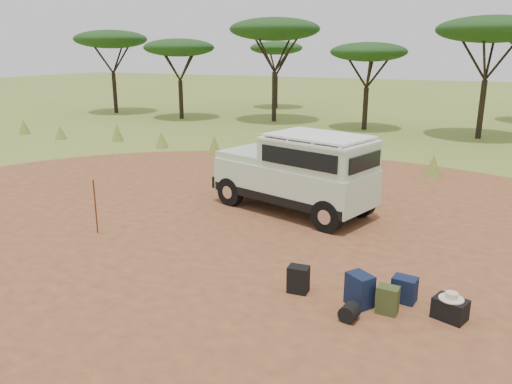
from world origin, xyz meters
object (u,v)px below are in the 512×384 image
at_px(duffel_navy, 404,290).
at_px(hard_case, 450,309).
at_px(safari_vehicle, 298,174).
at_px(backpack_olive, 388,300).
at_px(backpack_black, 298,279).
at_px(walking_staff, 96,207).
at_px(backpack_navy, 360,290).

relative_size(duffel_navy, hard_case, 0.89).
relative_size(safari_vehicle, backpack_olive, 9.86).
height_order(backpack_black, duffel_navy, backpack_black).
bearing_deg(backpack_olive, backpack_black, 179.54).
bearing_deg(backpack_olive, duffel_navy, 73.18).
bearing_deg(walking_staff, safari_vehicle, 0.86).
relative_size(backpack_navy, duffel_navy, 1.28).
xyz_separation_m(walking_staff, hard_case, (8.11, -0.38, -0.54)).
xyz_separation_m(walking_staff, duffel_navy, (7.31, -0.09, -0.49)).
distance_m(walking_staff, backpack_olive, 7.17).
xyz_separation_m(backpack_navy, hard_case, (1.49, 0.22, -0.11)).
height_order(walking_staff, backpack_navy, walking_staff).
height_order(safari_vehicle, backpack_olive, safari_vehicle).
distance_m(walking_staff, hard_case, 8.14).
bearing_deg(backpack_navy, hard_case, 41.45).
height_order(backpack_olive, duffel_navy, backpack_olive).
xyz_separation_m(safari_vehicle, backpack_olive, (3.46, -4.54, -0.83)).
bearing_deg(safari_vehicle, hard_case, -28.45).
xyz_separation_m(walking_staff, backpack_navy, (6.62, -0.59, -0.43)).
bearing_deg(backpack_navy, walking_staff, -151.89).
relative_size(backpack_black, backpack_olive, 1.04).
relative_size(safari_vehicle, hard_case, 9.31).
bearing_deg(hard_case, duffel_navy, 178.46).
xyz_separation_m(backpack_olive, duffel_navy, (0.18, 0.56, -0.01)).
xyz_separation_m(safari_vehicle, backpack_navy, (2.96, -4.48, -0.78)).
xyz_separation_m(safari_vehicle, duffel_navy, (3.64, -3.98, -0.85)).
distance_m(backpack_black, duffel_navy, 1.90).
xyz_separation_m(safari_vehicle, backpack_black, (1.80, -4.49, -0.82)).
xyz_separation_m(backpack_olive, hard_case, (0.98, 0.27, -0.06)).
relative_size(safari_vehicle, backpack_black, 9.47).
height_order(safari_vehicle, backpack_navy, safari_vehicle).
xyz_separation_m(backpack_black, hard_case, (2.64, 0.22, -0.07)).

